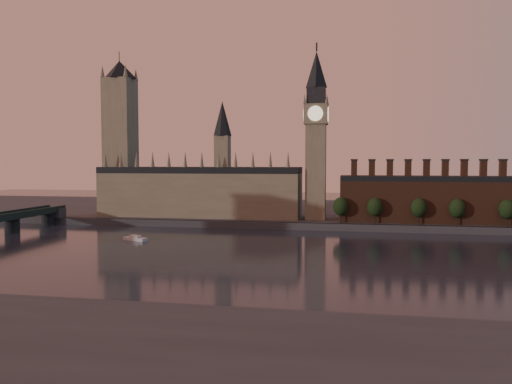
% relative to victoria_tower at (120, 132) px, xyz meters
% --- Properties ---
extents(ground, '(900.00, 900.00, 0.00)m').
position_rel_victoria_tower_xyz_m(ground, '(120.00, -115.00, -59.09)').
color(ground, black).
rests_on(ground, ground).
extents(north_bank, '(900.00, 182.00, 4.00)m').
position_rel_victoria_tower_xyz_m(north_bank, '(120.00, 63.04, -57.09)').
color(north_bank, '#404044').
rests_on(north_bank, ground).
extents(palace_of_westminster, '(130.00, 30.30, 74.00)m').
position_rel_victoria_tower_xyz_m(palace_of_westminster, '(55.59, -0.09, -37.46)').
color(palace_of_westminster, gray).
rests_on(palace_of_westminster, north_bank).
extents(victoria_tower, '(24.00, 24.00, 108.00)m').
position_rel_victoria_tower_xyz_m(victoria_tower, '(0.00, 0.00, 0.00)').
color(victoria_tower, gray).
rests_on(victoria_tower, north_bank).
extents(big_ben, '(15.00, 15.00, 107.00)m').
position_rel_victoria_tower_xyz_m(big_ben, '(130.00, -5.00, -2.26)').
color(big_ben, gray).
rests_on(big_ben, north_bank).
extents(chimney_block, '(110.00, 25.00, 37.00)m').
position_rel_victoria_tower_xyz_m(chimney_block, '(200.00, -5.00, -41.27)').
color(chimney_block, '#563121').
rests_on(chimney_block, north_bank).
extents(embankment_tree_0, '(8.60, 8.60, 14.88)m').
position_rel_victoria_tower_xyz_m(embankment_tree_0, '(145.36, -20.14, -45.62)').
color(embankment_tree_0, black).
rests_on(embankment_tree_0, north_bank).
extents(embankment_tree_1, '(8.60, 8.60, 14.88)m').
position_rel_victoria_tower_xyz_m(embankment_tree_1, '(164.69, -20.01, -45.62)').
color(embankment_tree_1, black).
rests_on(embankment_tree_1, north_bank).
extents(embankment_tree_2, '(8.60, 8.60, 14.88)m').
position_rel_victoria_tower_xyz_m(embankment_tree_2, '(188.82, -19.80, -45.62)').
color(embankment_tree_2, black).
rests_on(embankment_tree_2, north_bank).
extents(embankment_tree_3, '(8.60, 8.60, 14.88)m').
position_rel_victoria_tower_xyz_m(embankment_tree_3, '(209.29, -19.66, -45.62)').
color(embankment_tree_3, black).
rests_on(embankment_tree_3, north_bank).
extents(embankment_tree_4, '(8.60, 8.60, 14.88)m').
position_rel_victoria_tower_xyz_m(embankment_tree_4, '(234.85, -20.67, -45.62)').
color(embankment_tree_4, black).
rests_on(embankment_tree_4, north_bank).
extents(river_boat, '(13.79, 8.20, 2.66)m').
position_rel_victoria_tower_xyz_m(river_boat, '(45.10, -79.24, -58.07)').
color(river_boat, silver).
rests_on(river_boat, ground).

